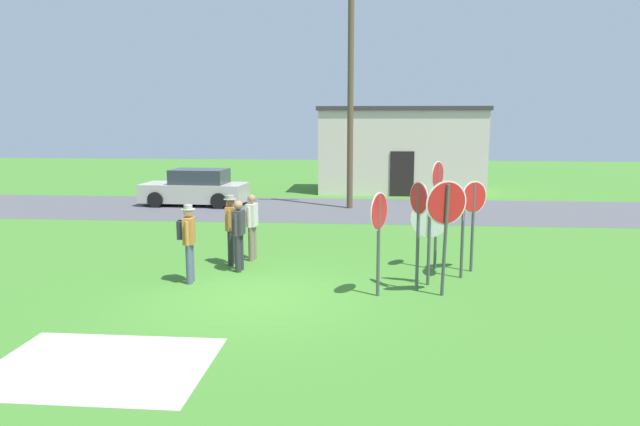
% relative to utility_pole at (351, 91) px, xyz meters
% --- Properties ---
extents(ground_plane, '(80.00, 80.00, 0.00)m').
position_rel_utility_pole_xyz_m(ground_plane, '(-1.49, -12.11, -4.66)').
color(ground_plane, '#3D7528').
extents(street_asphalt, '(60.00, 6.40, 0.01)m').
position_rel_utility_pole_xyz_m(street_asphalt, '(-1.49, -0.42, -4.66)').
color(street_asphalt, '#4C4C51').
rests_on(street_asphalt, ground).
extents(concrete_path, '(3.20, 2.40, 0.01)m').
position_rel_utility_pole_xyz_m(concrete_path, '(-3.09, -15.58, -4.66)').
color(concrete_path, '#ADAAA3').
rests_on(concrete_path, ground).
extents(building_background, '(8.04, 3.73, 4.16)m').
position_rel_utility_pole_xyz_m(building_background, '(2.29, 5.61, -2.57)').
color(building_background, beige).
rests_on(building_background, ground).
extents(utility_pole, '(1.80, 0.24, 8.95)m').
position_rel_utility_pole_xyz_m(utility_pole, '(0.00, 0.00, 0.00)').
color(utility_pole, brown).
rests_on(utility_pole, ground).
extents(parked_car_on_street, '(4.38, 2.17, 1.51)m').
position_rel_utility_pole_xyz_m(parked_car_on_street, '(-6.47, 0.31, -3.97)').
color(parked_car_on_street, '#B7B2A3').
rests_on(parked_car_on_street, ground).
extents(stop_sign_far_back, '(0.34, 0.71, 2.14)m').
position_rel_utility_pole_xyz_m(stop_sign_far_back, '(1.01, -11.80, -3.20)').
color(stop_sign_far_back, '#474C4C').
rests_on(stop_sign_far_back, ground).
extents(stop_sign_rear_left, '(0.81, 0.13, 1.87)m').
position_rel_utility_pole_xyz_m(stop_sign_rear_left, '(2.10, -10.90, -3.39)').
color(stop_sign_rear_left, '#474C4C').
rests_on(stop_sign_rear_left, ground).
extents(stop_sign_tallest, '(0.33, 0.57, 2.60)m').
position_rel_utility_pole_xyz_m(stop_sign_tallest, '(2.40, -9.54, -2.93)').
color(stop_sign_tallest, '#474C4C').
rests_on(stop_sign_tallest, ground).
extents(stop_sign_center_cluster, '(0.85, 0.39, 2.38)m').
position_rel_utility_pole_xyz_m(stop_sign_center_cluster, '(2.34, -11.71, -3.01)').
color(stop_sign_center_cluster, '#474C4C').
rests_on(stop_sign_center_cluster, ground).
extents(stop_sign_leaning_right, '(0.14, 0.72, 2.06)m').
position_rel_utility_pole_xyz_m(stop_sign_leaning_right, '(2.91, -10.26, -3.26)').
color(stop_sign_leaning_right, '#474C4C').
rests_on(stop_sign_leaning_right, ground).
extents(stop_sign_rear_right, '(0.33, 0.61, 2.31)m').
position_rel_utility_pole_xyz_m(stop_sign_rear_right, '(1.82, -11.37, -3.10)').
color(stop_sign_rear_right, '#474C4C').
rests_on(stop_sign_rear_right, ground).
extents(stop_sign_leaning_left, '(0.64, 0.42, 2.15)m').
position_rel_utility_pole_xyz_m(stop_sign_leaning_left, '(3.23, -9.66, -3.19)').
color(stop_sign_leaning_left, '#474C4C').
rests_on(stop_sign_leaning_left, ground).
extents(person_in_blue, '(0.26, 0.57, 1.69)m').
position_rel_utility_pole_xyz_m(person_in_blue, '(-2.16, -9.00, -3.71)').
color(person_in_blue, '#7A6B56').
rests_on(person_in_blue, ground).
extents(person_holding_notes, '(0.31, 0.57, 1.74)m').
position_rel_utility_pole_xyz_m(person_holding_notes, '(-2.58, -9.53, -3.68)').
color(person_holding_notes, '#2D2D33').
rests_on(person_holding_notes, ground).
extents(person_in_dark_shirt, '(0.41, 0.57, 1.74)m').
position_rel_utility_pole_xyz_m(person_in_dark_shirt, '(-3.13, -11.18, -3.65)').
color(person_in_dark_shirt, '#4C5670').
rests_on(person_in_dark_shirt, ground).
extents(person_on_left, '(0.25, 0.57, 1.69)m').
position_rel_utility_pole_xyz_m(person_on_left, '(-2.25, -10.10, -3.71)').
color(person_on_left, '#2D2D33').
rests_on(person_on_left, ground).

